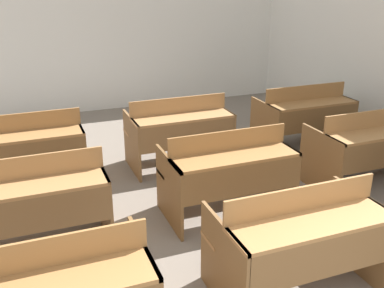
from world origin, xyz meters
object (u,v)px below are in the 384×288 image
bench_third_center (180,130)px  bench_third_left (26,150)px  bench_second_left (33,201)px  bench_third_right (305,115)px  bench_front_center (300,238)px  bench_second_center (228,171)px  wastepaper_bin (316,115)px  bench_second_right (368,146)px

bench_third_center → bench_third_left: bearing=-179.7°
bench_second_left → bench_third_right: bearing=19.4°
bench_front_center → bench_third_right: size_ratio=1.00×
bench_third_left → bench_second_center: bearing=-35.9°
bench_third_left → bench_front_center: bearing=-55.3°
bench_front_center → bench_third_left: size_ratio=1.00×
bench_third_center → wastepaper_bin: 2.68m
bench_second_center → bench_second_right: (1.76, 0.03, 0.00)m
bench_second_left → bench_third_center: same height
bench_second_center → bench_third_center: 1.34m
bench_second_left → bench_second_center: 1.82m
bench_third_center → bench_third_right: bearing=-1.1°
bench_third_left → bench_third_right: 3.62m
bench_front_center → bench_third_center: 2.61m
bench_second_center → bench_third_left: bearing=144.1°
bench_second_center → wastepaper_bin: (2.54, 2.05, -0.29)m
wastepaper_bin → bench_front_center: bearing=-127.7°
bench_third_left → bench_third_center: same height
bench_second_center → bench_third_left: same height
bench_third_center → bench_third_right: (1.81, -0.03, 0.00)m
bench_third_left → wastepaper_bin: (4.37, 0.72, -0.29)m
bench_third_left → bench_third_center: (1.80, 0.01, 0.00)m
bench_front_center → wastepaper_bin: bench_front_center is taller
bench_front_center → bench_third_center: same height
bench_second_right → bench_second_left: bearing=-179.9°
bench_front_center → bench_second_center: 1.28m
bench_second_right → bench_third_left: bearing=160.2°
bench_front_center → bench_third_right: same height
bench_second_left → bench_third_center: size_ratio=1.00×
bench_front_center → bench_third_center: size_ratio=1.00×
bench_front_center → bench_second_left: 2.22m
bench_front_center → bench_third_right: 3.15m
bench_second_right → bench_front_center: bearing=-143.7°
bench_third_left → wastepaper_bin: bench_third_left is taller
bench_front_center → bench_third_center: (0.00, 2.61, 0.00)m
bench_front_center → bench_second_center: bearing=88.7°
bench_second_left → bench_second_right: (3.58, 0.00, 0.00)m
bench_second_left → bench_third_left: 1.30m
bench_second_right → bench_third_left: 3.82m
bench_third_left → bench_second_left: bearing=-89.6°
bench_second_right → bench_third_center: bearing=143.9°
bench_second_right → bench_third_center: size_ratio=1.00×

